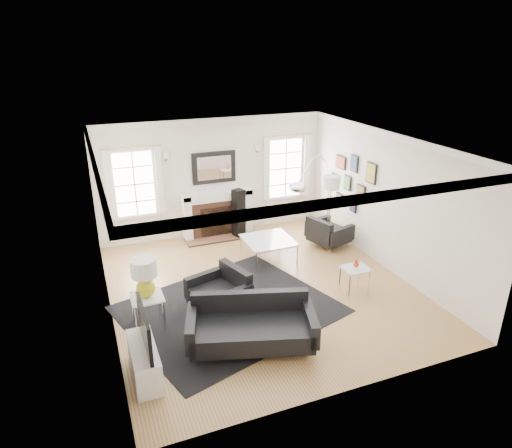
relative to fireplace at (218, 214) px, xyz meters
name	(u,v)px	position (x,y,z in m)	size (l,w,h in m)	color
floor	(261,288)	(0.00, -2.79, -0.54)	(6.00, 6.00, 0.00)	olive
back_wall	(214,177)	(0.00, 0.21, 0.86)	(5.50, 0.04, 2.80)	silver
front_wall	(352,302)	(0.00, -5.79, 0.86)	(5.50, 0.04, 2.80)	silver
left_wall	(102,243)	(-2.75, -2.79, 0.86)	(0.04, 6.00, 2.80)	silver
right_wall	(388,202)	(2.75, -2.79, 0.86)	(0.04, 6.00, 2.80)	silver
ceiling	(262,143)	(0.00, -2.79, 2.26)	(5.50, 6.00, 0.02)	white
crown_molding	(262,147)	(0.00, -2.79, 2.20)	(5.50, 6.00, 0.12)	white
fireplace	(218,214)	(0.00, 0.00, 0.00)	(1.70, 0.69, 1.11)	white
mantel_mirror	(214,168)	(0.00, 0.16, 1.11)	(1.05, 0.07, 0.75)	black
window_left	(134,184)	(-1.85, 0.16, 0.92)	(1.24, 0.15, 1.62)	white
window_right	(285,168)	(1.85, 0.16, 0.92)	(1.24, 0.15, 1.62)	white
gallery_wall	(352,179)	(2.72, -1.50, 0.99)	(0.04, 1.73, 1.29)	black
tv_unit	(144,357)	(-2.44, -4.49, -0.21)	(0.35, 1.00, 1.09)	white
area_rug	(229,309)	(-0.81, -3.29, -0.54)	(3.42, 2.85, 0.01)	black
sofa	(251,326)	(-0.80, -4.37, -0.20)	(2.12, 1.41, 0.64)	black
armchair_left	(221,293)	(-0.94, -3.27, -0.19)	(1.07, 1.14, 0.63)	black
armchair_right	(327,233)	(2.14, -1.55, -0.22)	(0.98, 1.04, 0.58)	black
coffee_table	(269,241)	(0.64, -1.65, -0.12)	(1.01, 1.01, 0.45)	silver
side_table_left	(147,302)	(-2.20, -3.28, -0.08)	(0.52, 0.52, 0.57)	silver
nesting_table	(355,274)	(1.53, -3.63, -0.12)	(0.49, 0.42, 0.54)	silver
gourd_lamp	(144,275)	(-2.20, -3.28, 0.41)	(0.42, 0.42, 0.67)	gold
orange_vase	(356,263)	(1.53, -3.63, 0.09)	(0.10, 0.10, 0.17)	#B93917
arc_floor_lamp	(314,203)	(1.51, -2.01, 0.74)	(1.68, 1.55, 2.37)	white
stick_floor_lamp	(331,186)	(2.06, -1.72, 0.96)	(0.35, 0.35, 1.73)	#A8893A
speaker_tower	(239,214)	(0.43, -0.30, 0.05)	(0.24, 0.24, 1.19)	black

